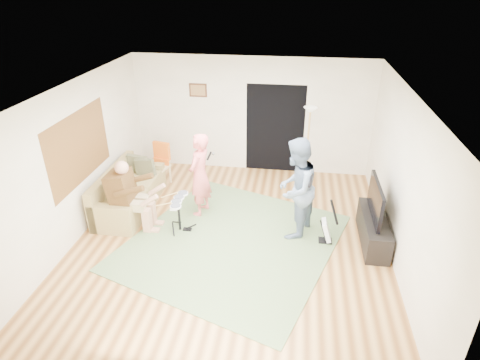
# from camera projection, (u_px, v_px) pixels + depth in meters

# --- Properties ---
(floor) EXTENTS (6.00, 6.00, 0.00)m
(floor) POSITION_uv_depth(u_px,v_px,m) (232.00, 239.00, 7.27)
(floor) COLOR brown
(floor) RESTS_ON ground
(walls) EXTENTS (5.50, 6.00, 2.70)m
(walls) POSITION_uv_depth(u_px,v_px,m) (231.00, 172.00, 6.65)
(walls) COLOR white
(walls) RESTS_ON floor
(ceiling) EXTENTS (6.00, 6.00, 0.00)m
(ceiling) POSITION_uv_depth(u_px,v_px,m) (230.00, 92.00, 6.03)
(ceiling) COLOR white
(ceiling) RESTS_ON walls
(window_blinds) EXTENTS (0.00, 2.05, 2.05)m
(window_blinds) POSITION_uv_depth(u_px,v_px,m) (80.00, 147.00, 7.08)
(window_blinds) COLOR brown
(window_blinds) RESTS_ON walls
(doorway) EXTENTS (2.10, 0.00, 2.10)m
(doorway) POSITION_uv_depth(u_px,v_px,m) (275.00, 129.00, 9.35)
(doorway) COLOR black
(doorway) RESTS_ON walls
(picture_frame) EXTENTS (0.42, 0.03, 0.32)m
(picture_frame) POSITION_uv_depth(u_px,v_px,m) (198.00, 90.00, 9.18)
(picture_frame) COLOR #3F2314
(picture_frame) RESTS_ON walls
(area_rug) EXTENTS (4.34, 4.48, 0.02)m
(area_rug) POSITION_uv_depth(u_px,v_px,m) (233.00, 241.00, 7.18)
(area_rug) COLOR #577245
(area_rug) RESTS_ON floor
(sofa) EXTENTS (0.84, 2.03, 0.82)m
(sofa) POSITION_uv_depth(u_px,v_px,m) (126.00, 195.00, 8.13)
(sofa) COLOR #9C864E
(sofa) RESTS_ON floor
(drummer) EXTENTS (0.88, 0.49, 1.35)m
(drummer) POSITION_uv_depth(u_px,v_px,m) (132.00, 202.00, 7.39)
(drummer) COLOR #533617
(drummer) RESTS_ON sofa
(drum_kit) EXTENTS (0.37, 0.67, 0.69)m
(drum_kit) POSITION_uv_depth(u_px,v_px,m) (179.00, 216.00, 7.38)
(drum_kit) COLOR black
(drum_kit) RESTS_ON floor
(singer) EXTENTS (0.54, 0.69, 1.68)m
(singer) POSITION_uv_depth(u_px,v_px,m) (200.00, 175.00, 7.69)
(singer) COLOR #E26263
(singer) RESTS_ON floor
(microphone) EXTENTS (0.06, 0.06, 0.24)m
(microphone) POSITION_uv_depth(u_px,v_px,m) (209.00, 156.00, 7.47)
(microphone) COLOR black
(microphone) RESTS_ON singer
(guitarist) EXTENTS (0.97, 1.09, 1.86)m
(guitarist) POSITION_uv_depth(u_px,v_px,m) (296.00, 189.00, 7.01)
(guitarist) COLOR slate
(guitarist) RESTS_ON floor
(guitar_held) EXTENTS (0.19, 0.61, 0.26)m
(guitar_held) POSITION_uv_depth(u_px,v_px,m) (309.00, 172.00, 6.83)
(guitar_held) COLOR white
(guitar_held) RESTS_ON guitarist
(guitar_spare) EXTENTS (0.31, 0.28, 0.87)m
(guitar_spare) POSITION_uv_depth(u_px,v_px,m) (327.00, 230.00, 7.08)
(guitar_spare) COLOR black
(guitar_spare) RESTS_ON floor
(torchiere_lamp) EXTENTS (0.32, 0.32, 1.80)m
(torchiere_lamp) POSITION_uv_depth(u_px,v_px,m) (308.00, 133.00, 8.60)
(torchiere_lamp) COLOR black
(torchiere_lamp) RESTS_ON floor
(dining_chair) EXTENTS (0.49, 0.51, 0.97)m
(dining_chair) POSITION_uv_depth(u_px,v_px,m) (160.00, 170.00, 9.01)
(dining_chair) COLOR beige
(dining_chair) RESTS_ON floor
(tv_cabinet) EXTENTS (0.40, 1.40, 0.50)m
(tv_cabinet) POSITION_uv_depth(u_px,v_px,m) (373.00, 230.00, 7.09)
(tv_cabinet) COLOR black
(tv_cabinet) RESTS_ON floor
(television) EXTENTS (0.06, 1.12, 0.62)m
(television) POSITION_uv_depth(u_px,v_px,m) (376.00, 200.00, 6.82)
(television) COLOR black
(television) RESTS_ON tv_cabinet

